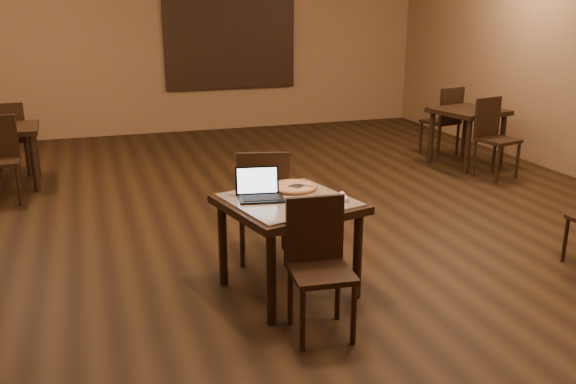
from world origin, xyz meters
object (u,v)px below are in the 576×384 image
object	(u,v)px
pizza_pan	(293,188)
chair_main_near	(318,258)
other_table_a	(468,119)
tiled_table	(289,212)
other_table_a_chair_near	(493,133)
other_table_b_chair_far	(9,135)
laptop	(259,190)
other_table_b	(4,137)
other_table_a_chair_far	(445,117)
chair_main_far	(263,200)

from	to	relation	value
pizza_pan	chair_main_near	bearing A→B (deg)	-97.47
pizza_pan	other_table_a	size ratio (longest dim) A/B	0.33
tiled_table	other_table_a_chair_near	bearing A→B (deg)	19.84
other_table_b_chair_far	laptop	bearing A→B (deg)	114.98
other_table_b_chair_far	other_table_a	bearing A→B (deg)	164.88
chair_main_near	other_table_b	size ratio (longest dim) A/B	1.13
pizza_pan	other_table_a	distance (m)	4.45
other_table_a_chair_near	tiled_table	bearing A→B (deg)	-159.69
chair_main_near	other_table_b	distance (m)	5.04
other_table_a_chair_near	other_table_a_chair_far	world-z (taller)	same
chair_main_near	other_table_a_chair_far	distance (m)	5.56
laptop	other_table_a	world-z (taller)	laptop
laptop	other_table_a_chair_far	distance (m)	5.19
pizza_pan	other_table_b_chair_far	world-z (taller)	other_table_b_chair_far
pizza_pan	other_table_a_chair_near	size ratio (longest dim) A/B	0.33
pizza_pan	laptop	bearing A→B (deg)	-156.84
other_table_a_chair_near	other_table_b_chair_far	size ratio (longest dim) A/B	1.05
other_table_a_chair_near	other_table_b_chair_far	xyz separation A→B (m)	(-5.98, 2.00, -0.03)
chair_main_near	chair_main_far	size ratio (longest dim) A/B	0.93
chair_main_far	other_table_a_chair_far	world-z (taller)	other_table_a_chair_far
pizza_pan	other_table_a_chair_far	size ratio (longest dim) A/B	0.33
chair_main_near	tiled_table	bearing A→B (deg)	95.95
other_table_b	chair_main_far	bearing A→B (deg)	-55.63
laptop	chair_main_far	bearing A→B (deg)	80.93
tiled_table	chair_main_far	bearing A→B (deg)	78.40
other_table_b	other_table_a_chair_near	bearing A→B (deg)	-15.43
other_table_a_chair_far	chair_main_far	bearing A→B (deg)	25.80
chair_main_near	laptop	distance (m)	0.81
other_table_a	other_table_b_chair_far	bearing A→B (deg)	153.58
chair_main_far	other_table_a	size ratio (longest dim) A/B	1.00
other_table_b	other_table_b_chair_far	world-z (taller)	other_table_b_chair_far
tiled_table	other_table_b	xyz separation A→B (m)	(-2.38, 3.82, -0.03)
tiled_table	other_table_a_chair_far	distance (m)	5.11
pizza_pan	other_table_b	distance (m)	4.37
chair_main_far	other_table_a_chair_near	world-z (taller)	other_table_a_chair_near
other_table_a_chair_near	other_table_b	bearing A→B (deg)	153.27
other_table_a_chair_near	other_table_b_chair_far	world-z (taller)	other_table_a_chair_near
chair_main_far	other_table_b	xyz separation A→B (m)	(-2.36, 3.21, 0.06)
chair_main_far	other_table_b_chair_far	xyz separation A→B (m)	(-2.35, 3.78, -0.02)
chair_main_far	other_table_b_chair_far	size ratio (longest dim) A/B	1.04
chair_main_near	laptop	bearing A→B (deg)	111.31
other_table_a	other_table_b_chair_far	world-z (taller)	other_table_b_chair_far
other_table_a_chair_near	other_table_b	xyz separation A→B (m)	(-5.98, 1.43, 0.05)
other_table_a_chair_far	other_table_b_chair_far	bearing A→B (deg)	-20.86
other_table_a	other_table_a_chair_near	distance (m)	0.60
tiled_table	other_table_a	distance (m)	4.69
chair_main_far	laptop	distance (m)	0.60
tiled_table	other_table_b_chair_far	distance (m)	4.99
laptop	other_table_b	bearing A→B (deg)	130.46
pizza_pan	other_table_b_chair_far	distance (m)	4.85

